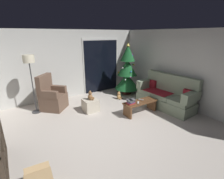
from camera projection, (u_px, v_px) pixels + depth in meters
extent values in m
plane|color=#BCB2A8|center=(114.00, 131.00, 4.25)|extent=(7.00, 7.00, 0.00)
cube|color=beige|center=(69.00, 65.00, 6.29)|extent=(5.72, 0.12, 2.50)
cube|color=beige|center=(189.00, 70.00, 5.33)|extent=(0.12, 6.00, 2.50)
cube|color=silver|center=(101.00, 65.00, 6.97)|extent=(1.60, 0.02, 2.20)
cube|color=black|center=(101.00, 67.00, 6.98)|extent=(1.50, 0.02, 2.10)
cube|color=gray|center=(164.00, 102.00, 5.62)|extent=(0.90, 1.95, 0.34)
cube|color=gray|center=(182.00, 101.00, 5.06)|extent=(0.72, 0.65, 0.14)
cube|color=gray|center=(165.00, 96.00, 5.53)|extent=(0.72, 0.65, 0.14)
cube|color=gray|center=(150.00, 91.00, 6.00)|extent=(0.72, 0.65, 0.14)
cube|color=gray|center=(172.00, 83.00, 5.60)|extent=(0.34, 1.91, 0.60)
cube|color=gray|center=(191.00, 97.00, 4.82)|extent=(0.77, 0.25, 0.28)
cube|color=gray|center=(146.00, 83.00, 6.14)|extent=(0.77, 0.25, 0.28)
cube|color=maroon|center=(158.00, 92.00, 5.69)|extent=(0.66, 0.94, 0.02)
cube|color=maroon|center=(189.00, 94.00, 5.04)|extent=(0.14, 0.33, 0.28)
cube|color=maroon|center=(152.00, 84.00, 6.10)|extent=(0.14, 0.33, 0.28)
cube|color=brown|center=(144.00, 104.00, 4.98)|extent=(1.10, 0.05, 0.04)
cube|color=brown|center=(142.00, 103.00, 5.05)|extent=(1.10, 0.05, 0.04)
cube|color=brown|center=(140.00, 102.00, 5.12)|extent=(1.10, 0.05, 0.04)
cube|color=brown|center=(138.00, 101.00, 5.19)|extent=(1.10, 0.05, 0.04)
cube|color=brown|center=(137.00, 100.00, 5.26)|extent=(1.10, 0.05, 0.04)
cube|color=brown|center=(127.00, 112.00, 4.93)|extent=(0.05, 0.36, 0.35)
cube|color=brown|center=(151.00, 104.00, 5.44)|extent=(0.05, 0.36, 0.35)
cube|color=#ADADB2|center=(141.00, 100.00, 5.22)|extent=(0.12, 0.15, 0.02)
cube|color=silver|center=(138.00, 103.00, 4.99)|extent=(0.14, 0.15, 0.02)
cube|color=#A32D28|center=(131.00, 103.00, 4.93)|extent=(0.23, 0.19, 0.03)
cube|color=#6B3D7A|center=(131.00, 102.00, 4.91)|extent=(0.21, 0.16, 0.03)
cube|color=#4C4C51|center=(131.00, 102.00, 4.90)|extent=(0.21, 0.19, 0.03)
cube|color=#4C4C51|center=(131.00, 100.00, 4.92)|extent=(0.26, 0.21, 0.04)
cube|color=black|center=(131.00, 100.00, 4.89)|extent=(0.10, 0.16, 0.01)
cylinder|color=#4C1E19|center=(127.00, 92.00, 6.93)|extent=(0.36, 0.36, 0.10)
cylinder|color=brown|center=(127.00, 90.00, 6.89)|extent=(0.08, 0.08, 0.12)
cone|color=#195628|center=(127.00, 81.00, 6.78)|extent=(0.97, 0.97, 0.62)
cone|color=#195628|center=(127.00, 67.00, 6.60)|extent=(0.77, 0.77, 0.62)
cone|color=#195628|center=(128.00, 53.00, 6.42)|extent=(0.57, 0.57, 0.62)
sphere|color=#1E8C33|center=(133.00, 64.00, 6.70)|extent=(0.06, 0.06, 0.06)
sphere|color=#B233A5|center=(127.00, 61.00, 6.31)|extent=(0.06, 0.06, 0.06)
sphere|color=blue|center=(138.00, 83.00, 6.81)|extent=(0.06, 0.06, 0.06)
sphere|color=blue|center=(132.00, 56.00, 6.43)|extent=(0.06, 0.06, 0.06)
sphere|color=white|center=(125.00, 80.00, 6.37)|extent=(0.06, 0.06, 0.06)
sphere|color=gold|center=(119.00, 72.00, 6.67)|extent=(0.06, 0.06, 0.06)
sphere|color=#B233A5|center=(130.00, 77.00, 6.36)|extent=(0.06, 0.06, 0.06)
sphere|color=blue|center=(128.00, 56.00, 6.65)|extent=(0.06, 0.06, 0.06)
sphere|color=gold|center=(134.00, 65.00, 6.62)|extent=(0.06, 0.06, 0.06)
sphere|color=blue|center=(131.00, 72.00, 6.35)|extent=(0.06, 0.06, 0.06)
sphere|color=white|center=(123.00, 68.00, 6.40)|extent=(0.06, 0.06, 0.06)
sphere|color=#B233A5|center=(132.00, 54.00, 6.44)|extent=(0.06, 0.06, 0.06)
cone|color=#EAD14C|center=(128.00, 44.00, 6.32)|extent=(0.14, 0.14, 0.12)
cube|color=brown|center=(54.00, 104.00, 5.49)|extent=(0.96, 0.96, 0.31)
cube|color=brown|center=(54.00, 97.00, 5.42)|extent=(0.96, 0.96, 0.18)
cube|color=brown|center=(44.00, 85.00, 5.33)|extent=(0.58, 0.60, 0.64)
cube|color=brown|center=(58.00, 89.00, 5.61)|extent=(0.52, 0.50, 0.22)
cube|color=brown|center=(49.00, 94.00, 5.09)|extent=(0.52, 0.50, 0.22)
cylinder|color=#2D2D30|center=(37.00, 112.00, 5.30)|extent=(0.28, 0.28, 0.02)
cylinder|color=#2D2D30|center=(33.00, 88.00, 5.05)|extent=(0.03, 0.03, 1.55)
cylinder|color=beige|center=(28.00, 59.00, 4.77)|extent=(0.32, 0.32, 0.22)
cube|color=beige|center=(91.00, 105.00, 5.33)|extent=(0.44, 0.44, 0.38)
cylinder|color=brown|center=(92.00, 98.00, 5.30)|extent=(0.13, 0.12, 0.06)
cylinder|color=brown|center=(92.00, 99.00, 5.21)|extent=(0.13, 0.12, 0.06)
sphere|color=brown|center=(90.00, 97.00, 5.24)|extent=(0.15, 0.15, 0.15)
sphere|color=brown|center=(90.00, 93.00, 5.20)|extent=(0.11, 0.11, 0.11)
sphere|color=#A37A51|center=(92.00, 93.00, 5.20)|extent=(0.04, 0.04, 0.04)
sphere|color=brown|center=(90.00, 91.00, 5.22)|extent=(0.04, 0.04, 0.04)
sphere|color=brown|center=(90.00, 92.00, 5.15)|extent=(0.04, 0.04, 0.04)
sphere|color=brown|center=(91.00, 95.00, 5.30)|extent=(0.06, 0.06, 0.06)
sphere|color=brown|center=(90.00, 97.00, 5.17)|extent=(0.06, 0.06, 0.06)
cylinder|color=tan|center=(121.00, 98.00, 6.39)|extent=(0.11, 0.13, 0.06)
cylinder|color=tan|center=(120.00, 99.00, 6.31)|extent=(0.11, 0.13, 0.06)
sphere|color=tan|center=(119.00, 96.00, 6.35)|extent=(0.15, 0.15, 0.15)
sphere|color=tan|center=(119.00, 93.00, 6.32)|extent=(0.11, 0.11, 0.11)
sphere|color=tan|center=(120.00, 94.00, 6.30)|extent=(0.04, 0.04, 0.04)
sphere|color=tan|center=(119.00, 92.00, 6.33)|extent=(0.04, 0.04, 0.04)
sphere|color=tan|center=(118.00, 92.00, 6.27)|extent=(0.04, 0.04, 0.04)
sphere|color=tan|center=(120.00, 95.00, 6.40)|extent=(0.06, 0.06, 0.06)
sphere|color=tan|center=(119.00, 97.00, 6.28)|extent=(0.06, 0.06, 0.06)
cube|color=tan|center=(37.00, 168.00, 2.63)|extent=(0.38, 0.12, 0.06)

